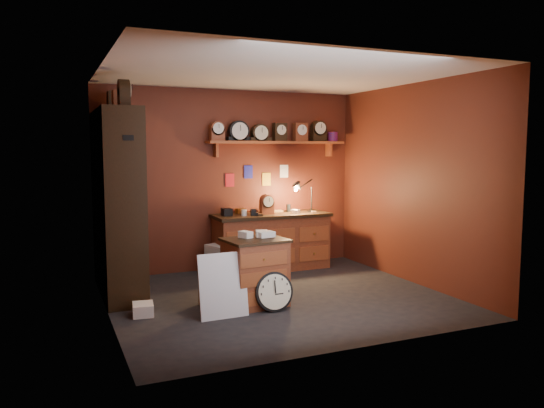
{
  "coord_description": "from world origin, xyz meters",
  "views": [
    {
      "loc": [
        -2.58,
        -5.82,
        1.83
      ],
      "look_at": [
        0.06,
        0.35,
        1.12
      ],
      "focal_mm": 35.0,
      "sensor_mm": 36.0,
      "label": 1
    }
  ],
  "objects": [
    {
      "name": "floor",
      "position": [
        0.0,
        0.0,
        0.0
      ],
      "size": [
        4.0,
        4.0,
        0.0
      ],
      "primitive_type": "plane",
      "color": "black",
      "rests_on": "ground"
    },
    {
      "name": "room_shell",
      "position": [
        0.04,
        0.11,
        1.72
      ],
      "size": [
        4.02,
        3.62,
        2.71
      ],
      "color": "#5C2415",
      "rests_on": "ground"
    },
    {
      "name": "shelving_unit",
      "position": [
        -1.79,
        0.98,
        1.25
      ],
      "size": [
        0.47,
        1.6,
        2.58
      ],
      "color": "black",
      "rests_on": "ground"
    },
    {
      "name": "workbench",
      "position": [
        0.54,
        1.47,
        0.47
      ],
      "size": [
        1.77,
        0.66,
        1.36
      ],
      "color": "brown",
      "rests_on": "ground"
    },
    {
      "name": "low_cabinet",
      "position": [
        -0.37,
        -0.17,
        0.43
      ],
      "size": [
        0.74,
        0.65,
        0.87
      ],
      "rotation": [
        0.0,
        0.0,
        0.1
      ],
      "color": "brown",
      "rests_on": "ground"
    },
    {
      "name": "big_round_clock",
      "position": [
        -0.26,
        -0.46,
        0.22
      ],
      "size": [
        0.45,
        0.16,
        0.45
      ],
      "color": "black",
      "rests_on": "ground"
    },
    {
      "name": "white_panel",
      "position": [
        -0.86,
        -0.45,
        0.0
      ],
      "size": [
        0.55,
        0.17,
        0.72
      ],
      "primitive_type": "cube",
      "rotation": [
        -0.17,
        0.0,
        0.03
      ],
      "color": "silver",
      "rests_on": "ground"
    },
    {
      "name": "mini_fridge",
      "position": [
        -0.23,
        1.39,
        0.22
      ],
      "size": [
        0.56,
        0.58,
        0.45
      ],
      "rotation": [
        0.0,
        0.0,
        0.4
      ],
      "color": "silver",
      "rests_on": "ground"
    },
    {
      "name": "floor_box_a",
      "position": [
        -1.65,
        0.59,
        0.09
      ],
      "size": [
        0.36,
        0.33,
        0.18
      ],
      "primitive_type": "cube",
      "rotation": [
        0.0,
        0.0,
        0.31
      ],
      "color": "olive",
      "rests_on": "ground"
    },
    {
      "name": "floor_box_b",
      "position": [
        -1.65,
        -0.05,
        0.07
      ],
      "size": [
        0.25,
        0.29,
        0.13
      ],
      "primitive_type": "cube",
      "rotation": [
        0.0,
        0.0,
        -0.14
      ],
      "color": "white",
      "rests_on": "ground"
    },
    {
      "name": "floor_box_c",
      "position": [
        -0.84,
        0.03,
        0.09
      ],
      "size": [
        0.28,
        0.25,
        0.18
      ],
      "primitive_type": "cube",
      "rotation": [
        0.0,
        0.0,
        0.25
      ],
      "color": "olive",
      "rests_on": "ground"
    }
  ]
}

